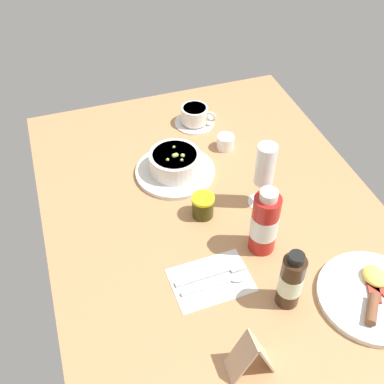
# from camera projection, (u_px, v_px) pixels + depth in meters

# --- Properties ---
(ground_plane) EXTENTS (1.10, 0.84, 0.03)m
(ground_plane) POSITION_uv_depth(u_px,v_px,m) (213.00, 212.00, 1.24)
(ground_plane) COLOR #B27F51
(porridge_bowl) EXTENTS (0.22, 0.22, 0.07)m
(porridge_bowl) POSITION_uv_depth(u_px,v_px,m) (175.00, 164.00, 1.30)
(porridge_bowl) COLOR silver
(porridge_bowl) RESTS_ON ground_plane
(cutlery_setting) EXTENTS (0.13, 0.18, 0.01)m
(cutlery_setting) POSITION_uv_depth(u_px,v_px,m) (213.00, 279.00, 1.06)
(cutlery_setting) COLOR silver
(cutlery_setting) RESTS_ON ground_plane
(coffee_cup) EXTENTS (0.12, 0.12, 0.06)m
(coffee_cup) POSITION_uv_depth(u_px,v_px,m) (195.00, 116.00, 1.47)
(coffee_cup) COLOR silver
(coffee_cup) RESTS_ON ground_plane
(creamer_jug) EXTENTS (0.06, 0.05, 0.05)m
(creamer_jug) POSITION_uv_depth(u_px,v_px,m) (225.00, 142.00, 1.39)
(creamer_jug) COLOR silver
(creamer_jug) RESTS_ON ground_plane
(wine_glass) EXTENTS (0.06, 0.06, 0.18)m
(wine_glass) POSITION_uv_depth(u_px,v_px,m) (265.00, 168.00, 1.16)
(wine_glass) COLOR white
(wine_glass) RESTS_ON ground_plane
(jam_jar) EXTENTS (0.06, 0.06, 0.06)m
(jam_jar) POSITION_uv_depth(u_px,v_px,m) (203.00, 206.00, 1.19)
(jam_jar) COLOR #34310B
(jam_jar) RESTS_ON ground_plane
(sauce_bottle_red) EXTENTS (0.06, 0.06, 0.18)m
(sauce_bottle_red) POSITION_uv_depth(u_px,v_px,m) (265.00, 223.00, 1.08)
(sauce_bottle_red) COLOR #B21E19
(sauce_bottle_red) RESTS_ON ground_plane
(sauce_bottle_brown) EXTENTS (0.05, 0.05, 0.15)m
(sauce_bottle_brown) POSITION_uv_depth(u_px,v_px,m) (291.00, 281.00, 0.98)
(sauce_bottle_brown) COLOR #382314
(sauce_bottle_brown) RESTS_ON ground_plane
(breakfast_plate) EXTENTS (0.24, 0.24, 0.04)m
(breakfast_plate) POSITION_uv_depth(u_px,v_px,m) (373.00, 295.00, 1.03)
(breakfast_plate) COLOR silver
(breakfast_plate) RESTS_ON ground_plane
(menu_card) EXTENTS (0.05, 0.09, 0.11)m
(menu_card) POSITION_uv_depth(u_px,v_px,m) (251.00, 354.00, 0.88)
(menu_card) COLOR #D2AB87
(menu_card) RESTS_ON ground_plane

